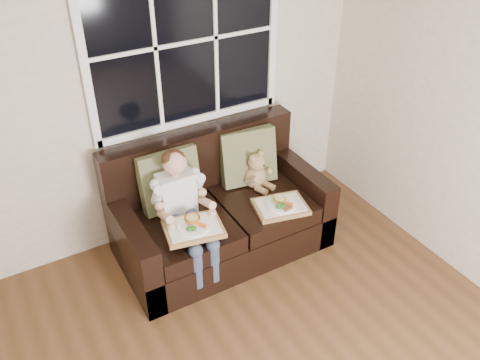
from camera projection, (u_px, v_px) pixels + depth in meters
room_walls at (296, 294)px, 1.79m from camera, size 4.52×5.02×2.71m
window_back at (186, 42)px, 3.84m from camera, size 1.62×0.04×1.37m
loveseat at (218, 215)px, 4.25m from camera, size 1.70×0.92×0.96m
pillow_left at (169, 180)px, 4.01m from camera, size 0.49×0.22×0.50m
pillow_right at (248, 157)px, 4.31m from camera, size 0.50×0.29×0.49m
child at (182, 202)px, 3.82m from camera, size 0.40×0.60×0.91m
teddy_bear at (256, 173)px, 4.29m from camera, size 0.23×0.28×0.34m
tray_left at (193, 227)px, 3.70m from camera, size 0.47×0.39×0.10m
tray_right at (280, 206)px, 4.08m from camera, size 0.47×0.40×0.09m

